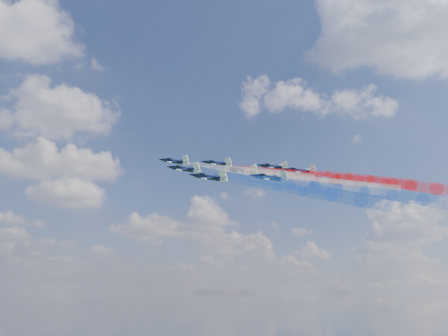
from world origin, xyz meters
TOP-DOWN VIEW (x-y plane):
  - jet_lead at (1.40, 19.06)m, footprint 13.94×14.20m
  - trail_lead at (15.68, 0.93)m, footprint 26.01×32.10m
  - jet_inner_left at (-0.87, 5.95)m, footprint 13.94×14.20m
  - trail_inner_left at (13.41, -12.19)m, footprint 26.01×32.10m
  - jet_inner_right at (14.42, 16.83)m, footprint 13.94×14.20m
  - trail_inner_right at (28.70, -1.31)m, footprint 26.01×32.10m
  - jet_outer_left at (-0.54, -8.85)m, footprint 13.94×14.20m
  - trail_outer_left at (13.74, -26.99)m, footprint 26.01×32.10m
  - jet_center_third at (15.74, 4.10)m, footprint 13.94×14.20m
  - trail_center_third at (30.02, -14.04)m, footprint 26.01×32.10m
  - jet_outer_right at (32.03, 13.04)m, footprint 13.94×14.20m
  - trail_outer_right at (46.31, -5.10)m, footprint 26.01×32.10m
  - jet_rear_left at (15.27, -11.02)m, footprint 13.94×14.20m
  - trail_rear_left at (29.55, -29.15)m, footprint 26.01×32.10m
  - jet_rear_right at (31.33, -1.80)m, footprint 13.94×14.20m
  - trail_rear_right at (45.61, -19.93)m, footprint 26.01×32.10m

SIDE VIEW (x-z plane):
  - trail_outer_left at x=13.74m, z-range 119.52..132.53m
  - trail_rear_left at x=29.55m, z-range 120.63..133.64m
  - trail_inner_left at x=13.41m, z-range 124.80..137.81m
  - jet_outer_left at x=-0.54m, z-range 127.43..135.32m
  - trail_center_third at x=30.02m, z-range 125.80..138.82m
  - jet_rear_left at x=15.27m, z-range 128.54..136.43m
  - trail_rear_right at x=45.61m, z-range 126.09..139.11m
  - jet_inner_left at x=-0.87m, z-range 132.71..140.59m
  - trail_lead at x=15.68m, z-range 130.28..143.29m
  - trail_inner_right at x=28.70m, z-range 130.66..143.67m
  - trail_outer_right at x=46.31m, z-range 130.78..143.79m
  - jet_center_third at x=15.74m, z-range 133.71..141.60m
  - jet_rear_right at x=31.33m, z-range 134.00..141.89m
  - jet_lead at x=1.40m, z-range 138.19..146.07m
  - jet_inner_right at x=14.42m, z-range 138.57..146.46m
  - jet_outer_right at x=32.03m, z-range 138.69..146.58m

